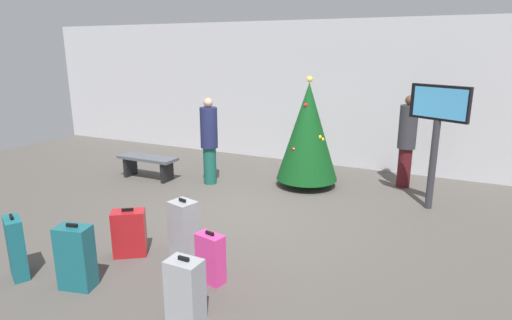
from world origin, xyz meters
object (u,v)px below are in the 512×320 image
Objects in this scene: suitcase_3 at (211,258)px; traveller_1 at (209,139)px; waiting_bench at (148,162)px; suitcase_0 at (184,229)px; holiday_tree at (308,132)px; suitcase_1 at (129,233)px; suitcase_5 at (185,291)px; flight_info_kiosk at (437,122)px; suitcase_4 at (16,248)px; suitcase_2 at (76,257)px; traveller_0 at (407,139)px.

traveller_1 is at bearing 121.55° from suitcase_3.
waiting_bench is 1.64× the size of suitcase_0.
waiting_bench is at bearing 138.51° from suitcase_3.
holiday_tree reaches higher than suitcase_1.
holiday_tree is 3.09× the size of suitcase_5.
waiting_bench is (-5.53, -0.71, -1.16)m from flight_info_kiosk.
suitcase_0 is (-2.83, -3.26, -1.14)m from flight_info_kiosk.
suitcase_0 is at bearing 147.66° from suitcase_3.
holiday_tree is 4.09m from suitcase_1.
suitcase_0 is 0.73m from suitcase_1.
suitcase_3 is 0.81× the size of suitcase_4.
suitcase_0 is at bearing 41.54° from suitcase_4.
flight_info_kiosk reaches higher than suitcase_5.
flight_info_kiosk is at bearing 45.60° from suitcase_1.
suitcase_0 is 1.00× the size of suitcase_2.
traveller_0 reaches higher than traveller_1.
flight_info_kiosk is 3.31× the size of suitcase_3.
suitcase_3 is 0.76m from suitcase_5.
traveller_0 is at bearing 22.31° from traveller_1.
suitcase_5 is (-2.00, -4.43, -1.18)m from flight_info_kiosk.
waiting_bench is (-3.21, -0.97, -0.76)m from holiday_tree.
traveller_1 is at bearing -174.12° from flight_info_kiosk.
traveller_0 reaches higher than suitcase_5.
suitcase_1 is 0.83× the size of suitcase_2.
flight_info_kiosk is at bearing 65.66° from suitcase_5.
suitcase_4 is (-0.84, -0.13, -0.00)m from suitcase_2.
traveller_1 reaches higher than suitcase_0.
suitcase_3 is 0.90× the size of suitcase_5.
suitcase_2 is at bearing -118.63° from suitcase_0.
traveller_1 is 4.59m from suitcase_5.
traveller_1 is 2.64× the size of suitcase_1.
suitcase_4 is (-2.01, -4.85, -0.73)m from holiday_tree.
suitcase_5 is at bearing -46.57° from waiting_bench.
waiting_bench is 2.04× the size of suitcase_3.
traveller_0 is at bearing 56.17° from suitcase_4.
suitcase_0 is at bearing -64.87° from traveller_1.
waiting_bench is at bearing -172.71° from flight_info_kiosk.
suitcase_1 is at bearing -107.04° from holiday_tree.
flight_info_kiosk is at bearing 5.88° from traveller_1.
waiting_bench is 5.32m from traveller_0.
waiting_bench is at bearing -168.47° from traveller_1.
flight_info_kiosk is 2.99× the size of suitcase_5.
suitcase_3 is at bearing 101.99° from suitcase_5.
holiday_tree is 3.44m from waiting_bench.
holiday_tree is 2.37m from flight_info_kiosk.
flight_info_kiosk reaches higher than traveller_0.
traveller_0 is at bearing 71.22° from suitcase_3.
flight_info_kiosk reaches higher than suitcase_1.
suitcase_4 is (-0.17, -4.16, -0.55)m from traveller_1.
suitcase_2 is (0.68, -4.03, -0.55)m from traveller_1.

